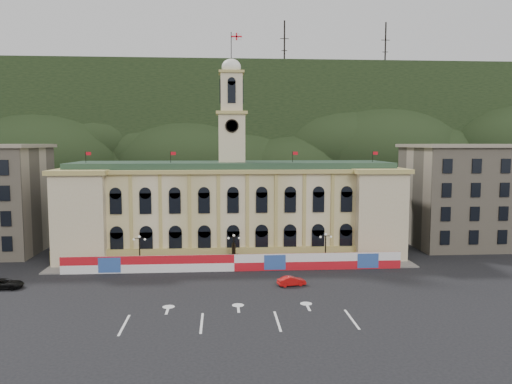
{
  "coord_description": "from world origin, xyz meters",
  "views": [
    {
      "loc": [
        -1.92,
        -56.87,
        18.79
      ],
      "look_at": [
        3.42,
        18.0,
        11.4
      ],
      "focal_mm": 35.0,
      "sensor_mm": 36.0,
      "label": 1
    }
  ],
  "objects": [
    {
      "name": "lane_markings",
      "position": [
        0.0,
        -5.0,
        0.0
      ],
      "size": [
        26.0,
        10.0,
        0.02
      ],
      "primitive_type": null,
      "color": "white",
      "rests_on": "ground"
    },
    {
      "name": "city_hall",
      "position": [
        0.0,
        27.63,
        7.85
      ],
      "size": [
        56.2,
        17.6,
        37.1
      ],
      "color": "beige",
      "rests_on": "ground"
    },
    {
      "name": "lamp_left",
      "position": [
        -14.0,
        17.0,
        3.07
      ],
      "size": [
        1.96,
        0.44,
        5.15
      ],
      "color": "black",
      "rests_on": "ground"
    },
    {
      "name": "hill_ridge",
      "position": [
        0.03,
        121.99,
        19.48
      ],
      "size": [
        230.0,
        80.0,
        64.0
      ],
      "color": "black",
      "rests_on": "ground"
    },
    {
      "name": "side_building_right",
      "position": [
        43.0,
        30.93,
        9.33
      ],
      "size": [
        21.0,
        17.0,
        18.6
      ],
      "color": "tan",
      "rests_on": "ground"
    },
    {
      "name": "statue",
      "position": [
        0.0,
        18.0,
        1.19
      ],
      "size": [
        1.4,
        1.4,
        3.72
      ],
      "color": "#595651",
      "rests_on": "ground"
    },
    {
      "name": "hoarding_fence",
      "position": [
        0.06,
        15.07,
        1.25
      ],
      "size": [
        50.0,
        0.44,
        2.5
      ],
      "color": "red",
      "rests_on": "ground"
    },
    {
      "name": "lamp_center",
      "position": [
        0.0,
        17.0,
        3.07
      ],
      "size": [
        1.96,
        0.44,
        5.15
      ],
      "color": "black",
      "rests_on": "ground"
    },
    {
      "name": "red_sedan",
      "position": [
        7.35,
        6.99,
        0.62
      ],
      "size": [
        2.88,
        4.29,
        1.23
      ],
      "primitive_type": "imported",
      "rotation": [
        0.0,
        0.0,
        1.79
      ],
      "color": "red",
      "rests_on": "ground"
    },
    {
      "name": "lamp_right",
      "position": [
        14.0,
        17.0,
        3.07
      ],
      "size": [
        1.96,
        0.44,
        5.15
      ],
      "color": "black",
      "rests_on": "ground"
    },
    {
      "name": "ground",
      "position": [
        0.0,
        0.0,
        0.0
      ],
      "size": [
        260.0,
        260.0,
        0.0
      ],
      "primitive_type": "plane",
      "color": "black",
      "rests_on": "ground"
    },
    {
      "name": "black_suv",
      "position": [
        -29.89,
        8.27,
        0.64
      ],
      "size": [
        2.22,
        4.67,
        1.29
      ],
      "primitive_type": "imported",
      "rotation": [
        0.0,
        0.0,
        1.58
      ],
      "color": "black",
      "rests_on": "ground"
    },
    {
      "name": "pavement",
      "position": [
        0.0,
        17.75,
        0.08
      ],
      "size": [
        56.0,
        5.5,
        0.16
      ],
      "primitive_type": "cube",
      "color": "slate",
      "rests_on": "ground"
    }
  ]
}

